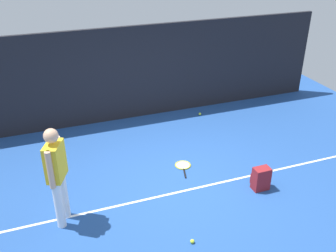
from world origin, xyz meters
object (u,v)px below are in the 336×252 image
at_px(tennis_ball_near_player, 200,114).
at_px(backpack, 260,179).
at_px(tennis_ball_by_fence, 192,241).
at_px(tennis_racket, 183,166).
at_px(tennis_player, 57,171).

bearing_deg(tennis_ball_near_player, backpack, -94.19).
height_order(backpack, tennis_ball_near_player, backpack).
bearing_deg(tennis_ball_by_fence, tennis_ball_near_player, 64.29).
bearing_deg(tennis_ball_near_player, tennis_ball_by_fence, -115.71).
distance_m(tennis_ball_near_player, tennis_ball_by_fence, 4.47).
relative_size(tennis_racket, backpack, 1.45).
relative_size(backpack, tennis_ball_near_player, 6.67).
bearing_deg(backpack, tennis_ball_by_fence, 26.21).
xyz_separation_m(tennis_player, tennis_ball_near_player, (3.71, 2.85, -0.93)).
distance_m(tennis_racket, tennis_ball_by_fence, 2.10).
bearing_deg(tennis_ball_by_fence, tennis_racket, 71.85).
xyz_separation_m(backpack, tennis_ball_by_fence, (-1.71, -0.85, -0.18)).
bearing_deg(tennis_ball_by_fence, backpack, 26.41).
xyz_separation_m(tennis_racket, tennis_ball_near_player, (1.29, 2.04, 0.02)).
bearing_deg(tennis_player, backpack, 108.08).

